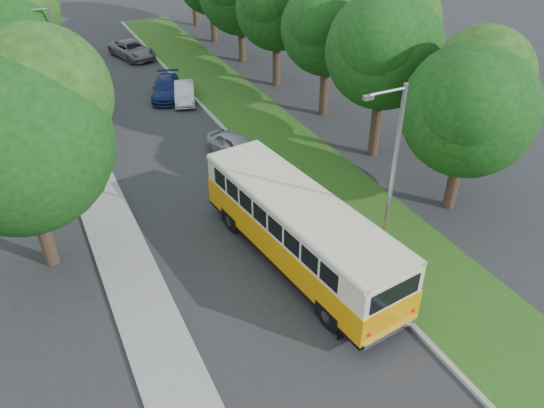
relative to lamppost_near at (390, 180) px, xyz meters
name	(u,v)px	position (x,y,z in m)	size (l,w,h in m)	color
ground	(257,267)	(-4.21, 2.50, -4.37)	(120.00, 120.00, 0.00)	#2A2A2D
curb	(280,187)	(-0.61, 7.50, -4.29)	(0.20, 70.00, 0.15)	gray
grass_verge	(320,177)	(1.74, 7.50, -4.30)	(4.50, 70.00, 0.13)	#2B5216
sidewalk	(113,231)	(-9.01, 7.50, -4.31)	(2.20, 70.00, 0.12)	gray
treeline	(180,12)	(-1.06, 20.49, 1.56)	(24.27, 41.91, 9.46)	#332319
lamppost_near	(390,180)	(0.00, 0.00, 0.00)	(1.71, 0.16, 8.00)	gray
lamppost_far	(61,68)	(-8.91, 18.50, -0.25)	(1.71, 0.16, 7.50)	gray
warning_sign	(85,135)	(-8.71, 14.48, -2.66)	(0.56, 0.10, 2.50)	gray
vintage_bus	(299,232)	(-2.55, 1.97, -2.78)	(2.76, 10.72, 3.18)	#FE9F08
car_silver	(236,145)	(-1.21, 11.69, -3.71)	(1.55, 3.85, 1.31)	#ACABB0
car_white	(184,93)	(-1.29, 20.51, -3.76)	(1.29, 3.71, 1.22)	silver
car_blue	(166,88)	(-2.19, 21.76, -3.73)	(1.79, 4.40, 1.28)	navy
car_grey	(132,50)	(-2.23, 31.27, -3.69)	(2.24, 4.85, 1.35)	slate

